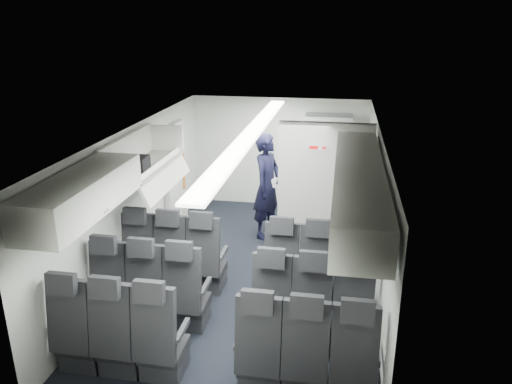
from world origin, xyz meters
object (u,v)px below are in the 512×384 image
(flight_attendant, at_px, (267,186))
(carry_on_bag, at_px, (133,165))
(seat_row_front, at_px, (244,267))
(seat_row_mid, at_px, (229,302))
(boarding_door, at_px, (175,176))
(seat_row_rear, at_px, (210,349))
(galley_unit, at_px, (327,165))

(flight_attendant, distance_m, carry_on_bag, 2.65)
(seat_row_front, distance_m, seat_row_mid, 0.90)
(boarding_door, relative_size, carry_on_bag, 4.75)
(seat_row_rear, distance_m, flight_attendant, 3.81)
(seat_row_front, height_order, galley_unit, galley_unit)
(carry_on_bag, bearing_deg, seat_row_rear, -50.23)
(galley_unit, height_order, carry_on_bag, galley_unit)
(seat_row_front, distance_m, carry_on_bag, 1.99)
(seat_row_front, relative_size, carry_on_bag, 8.50)
(seat_row_mid, xyz_separation_m, carry_on_bag, (-1.45, 0.84, 1.37))
(boarding_door, bearing_deg, seat_row_rear, -67.13)
(seat_row_rear, relative_size, carry_on_bag, 8.50)
(seat_row_front, height_order, seat_row_mid, same)
(seat_row_front, relative_size, flight_attendant, 1.84)
(seat_row_front, distance_m, boarding_door, 2.71)
(boarding_door, distance_m, flight_attendant, 1.65)
(flight_attendant, bearing_deg, carry_on_bag, 163.12)
(seat_row_mid, distance_m, seat_row_rear, 0.90)
(seat_row_front, relative_size, galley_unit, 1.75)
(seat_row_rear, height_order, boarding_door, boarding_door)
(seat_row_mid, height_order, galley_unit, galley_unit)
(seat_row_mid, height_order, boarding_door, boarding_door)
(galley_unit, xyz_separation_m, carry_on_bag, (-2.40, -3.31, 0.82))
(boarding_door, xyz_separation_m, carry_on_bag, (0.19, -2.14, 0.82))
(flight_attendant, bearing_deg, seat_row_front, -161.56)
(galley_unit, bearing_deg, carry_on_bag, -125.90)
(seat_row_mid, distance_m, boarding_door, 3.45)
(seat_row_mid, distance_m, galley_unit, 4.30)
(flight_attendant, bearing_deg, seat_row_rear, -161.41)
(galley_unit, height_order, flight_attendant, galley_unit)
(seat_row_front, bearing_deg, seat_row_rear, -90.00)
(galley_unit, relative_size, carry_on_bag, 4.85)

